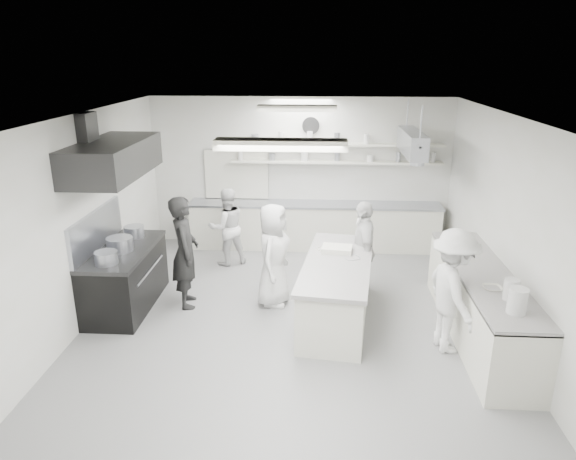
# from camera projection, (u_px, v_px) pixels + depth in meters

# --- Properties ---
(floor) EXTENTS (6.00, 7.00, 0.02)m
(floor) POSITION_uv_depth(u_px,v_px,m) (291.00, 323.00, 7.72)
(floor) COLOR #969696
(floor) RESTS_ON ground
(ceiling) EXTENTS (6.00, 7.00, 0.02)m
(ceiling) POSITION_uv_depth(u_px,v_px,m) (291.00, 116.00, 6.75)
(ceiling) COLOR silver
(ceiling) RESTS_ON wall_back
(wall_back) EXTENTS (6.00, 0.04, 3.00)m
(wall_back) POSITION_uv_depth(u_px,v_px,m) (300.00, 173.00, 10.54)
(wall_back) COLOR beige
(wall_back) RESTS_ON floor
(wall_front) EXTENTS (6.00, 0.04, 3.00)m
(wall_front) POSITION_uv_depth(u_px,v_px,m) (265.00, 372.00, 3.93)
(wall_front) COLOR beige
(wall_front) RESTS_ON floor
(wall_left) EXTENTS (0.04, 7.00, 3.00)m
(wall_left) POSITION_uv_depth(u_px,v_px,m) (81.00, 223.00, 7.41)
(wall_left) COLOR beige
(wall_left) RESTS_ON floor
(wall_right) EXTENTS (0.04, 7.00, 3.00)m
(wall_right) POSITION_uv_depth(u_px,v_px,m) (511.00, 231.00, 7.06)
(wall_right) COLOR beige
(wall_right) RESTS_ON floor
(stove) EXTENTS (0.80, 1.80, 0.90)m
(stove) POSITION_uv_depth(u_px,v_px,m) (126.00, 279.00, 8.10)
(stove) COLOR black
(stove) RESTS_ON floor
(exhaust_hood) EXTENTS (0.85, 2.00, 0.50)m
(exhaust_hood) POSITION_uv_depth(u_px,v_px,m) (112.00, 159.00, 7.49)
(exhaust_hood) COLOR #282829
(exhaust_hood) RESTS_ON wall_left
(back_counter) EXTENTS (5.00, 0.60, 0.92)m
(back_counter) POSITION_uv_depth(u_px,v_px,m) (314.00, 226.00, 10.58)
(back_counter) COLOR silver
(back_counter) RESTS_ON floor
(shelf_lower) EXTENTS (4.20, 0.26, 0.04)m
(shelf_lower) POSITION_uv_depth(u_px,v_px,m) (335.00, 162.00, 10.30)
(shelf_lower) COLOR silver
(shelf_lower) RESTS_ON wall_back
(shelf_upper) EXTENTS (4.20, 0.26, 0.04)m
(shelf_upper) POSITION_uv_depth(u_px,v_px,m) (336.00, 144.00, 10.19)
(shelf_upper) COLOR silver
(shelf_upper) RESTS_ON wall_back
(pass_through_window) EXTENTS (1.30, 0.04, 1.00)m
(pass_through_window) POSITION_uv_depth(u_px,v_px,m) (237.00, 174.00, 10.62)
(pass_through_window) COLOR black
(pass_through_window) RESTS_ON wall_back
(wall_clock) EXTENTS (0.32, 0.05, 0.32)m
(wall_clock) POSITION_uv_depth(u_px,v_px,m) (311.00, 126.00, 10.19)
(wall_clock) COLOR white
(wall_clock) RESTS_ON wall_back
(right_counter) EXTENTS (0.74, 3.30, 0.94)m
(right_counter) POSITION_uv_depth(u_px,v_px,m) (480.00, 305.00, 7.22)
(right_counter) COLOR silver
(right_counter) RESTS_ON floor
(pot_rack) EXTENTS (0.30, 1.60, 0.40)m
(pot_rack) POSITION_uv_depth(u_px,v_px,m) (412.00, 143.00, 9.13)
(pot_rack) COLOR #9EA1AD
(pot_rack) RESTS_ON ceiling
(light_fixture_front) EXTENTS (1.30, 0.25, 0.10)m
(light_fixture_front) POSITION_uv_depth(u_px,v_px,m) (281.00, 144.00, 5.07)
(light_fixture_front) COLOR silver
(light_fixture_front) RESTS_ON ceiling
(light_fixture_rear) EXTENTS (1.30, 0.25, 0.10)m
(light_fixture_rear) POSITION_uv_depth(u_px,v_px,m) (297.00, 108.00, 8.48)
(light_fixture_rear) COLOR silver
(light_fixture_rear) RESTS_ON ceiling
(prep_island) EXTENTS (1.16, 2.44, 0.87)m
(prep_island) POSITION_uv_depth(u_px,v_px,m) (337.00, 292.00, 7.71)
(prep_island) COLOR silver
(prep_island) RESTS_ON floor
(stove_pot) EXTENTS (0.39, 0.39, 0.26)m
(stove_pot) POSITION_uv_depth(u_px,v_px,m) (120.00, 246.00, 7.84)
(stove_pot) COLOR #9EA1AD
(stove_pot) RESTS_ON stove
(cook_stove) EXTENTS (0.56, 0.73, 1.77)m
(cook_stove) POSITION_uv_depth(u_px,v_px,m) (185.00, 252.00, 8.00)
(cook_stove) COLOR black
(cook_stove) RESTS_ON floor
(cook_back) EXTENTS (0.89, 0.82, 1.46)m
(cook_back) POSITION_uv_depth(u_px,v_px,m) (227.00, 227.00, 9.67)
(cook_back) COLOR silver
(cook_back) RESTS_ON floor
(cook_island_left) EXTENTS (0.67, 0.89, 1.64)m
(cook_island_left) POSITION_uv_depth(u_px,v_px,m) (274.00, 255.00, 8.07)
(cook_island_left) COLOR silver
(cook_island_left) RESTS_ON floor
(cook_island_right) EXTENTS (0.44, 0.96, 1.61)m
(cook_island_right) POSITION_uv_depth(u_px,v_px,m) (363.00, 250.00, 8.34)
(cook_island_right) COLOR silver
(cook_island_right) RESTS_ON floor
(cook_right) EXTENTS (0.83, 1.19, 1.69)m
(cook_right) POSITION_uv_depth(u_px,v_px,m) (452.00, 291.00, 6.77)
(cook_right) COLOR silver
(cook_right) RESTS_ON floor
(bowl_island_a) EXTENTS (0.30, 0.30, 0.06)m
(bowl_island_a) POSITION_uv_depth(u_px,v_px,m) (352.00, 259.00, 7.71)
(bowl_island_a) COLOR #9EA1AD
(bowl_island_a) RESTS_ON prep_island
(bowl_island_b) EXTENTS (0.23, 0.23, 0.06)m
(bowl_island_b) POSITION_uv_depth(u_px,v_px,m) (323.00, 250.00, 8.04)
(bowl_island_b) COLOR silver
(bowl_island_b) RESTS_ON prep_island
(bowl_right) EXTENTS (0.24, 0.24, 0.06)m
(bowl_right) POSITION_uv_depth(u_px,v_px,m) (492.00, 289.00, 6.56)
(bowl_right) COLOR silver
(bowl_right) RESTS_ON right_counter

